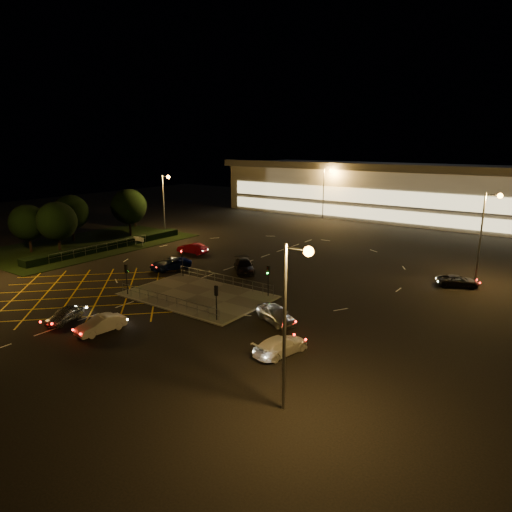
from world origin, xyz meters
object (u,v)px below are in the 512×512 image
Objects in this scene: car_far_dkgrey at (244,266)px; car_east_grey at (458,281)px; signal_se at (216,296)px; car_queue_white at (101,325)px; car_near_silver at (64,315)px; car_right_silver at (276,314)px; car_approach_white at (281,345)px; signal_ne at (268,274)px; car_circ_red at (192,248)px; signal_nw at (182,257)px; signal_sw at (126,273)px; car_left_blue at (170,264)px.

car_east_grey is (22.25, 9.10, -0.15)m from car_far_dkgrey.
signal_se is 9.81m from car_queue_white.
car_near_silver is 0.91× the size of car_queue_white.
car_near_silver is 18.50m from car_right_silver.
car_near_silver is 19.59m from car_approach_white.
car_east_grey is at bearing 45.23° from signal_ne.
car_far_dkgrey is 22.12m from car_approach_white.
car_right_silver is at bearing 51.36° from car_circ_red.
signal_ne is at bearing 0.00° from signal_nw.
car_circ_red is (-7.15, 17.11, -1.63)m from signal_sw.
car_circ_red reaches higher than car_near_silver.
car_right_silver is (11.85, -10.98, 0.00)m from car_far_dkgrey.
signal_sw is 9.55m from car_queue_white.
signal_nw is at bearing 78.72° from car_near_silver.
car_left_blue is 8.43m from car_circ_red.
car_left_blue is 1.14× the size of car_right_silver.
car_near_silver is (1.27, -7.86, -1.73)m from signal_sw.
signal_ne is 0.70× the size of car_circ_red.
car_queue_white is (-6.21, -7.40, -1.69)m from signal_se.
signal_se reaches higher than car_east_grey.
car_near_silver is at bearing -85.41° from signal_nw.
car_queue_white is at bearing 50.03° from signal_se.
signal_sw is 0.72× the size of car_east_grey.
signal_sw and signal_ne have the same top height.
car_far_dkgrey reaches higher than car_near_silver.
signal_nw is 12.00m from signal_ne.
car_left_blue is 21.06m from car_right_silver.
car_approach_white is (19.98, -2.05, -1.69)m from signal_sw.
signal_sw is at bearing -50.25° from car_left_blue.
signal_nw reaches higher than car_queue_white.
car_approach_white is at bearing -51.51° from signal_ne.
signal_sw is 0.62× the size of car_left_blue.
car_east_grey is (20.99, 30.29, -0.07)m from car_queue_white.
car_circ_red is 1.02× the size of car_east_grey.
car_right_silver is at bearing -170.26° from signal_sw.
car_queue_white is 19.30m from car_left_blue.
car_queue_white is at bearing -131.00° from car_far_dkgrey.
car_far_dkgrey is 1.20× the size of car_east_grey.
car_near_silver is at bearing 99.20° from signal_sw.
signal_sw is at bearing 123.85° from car_right_silver.
car_near_silver is 21.90m from car_far_dkgrey.
car_queue_white is 0.78× the size of car_far_dkgrey.
car_queue_white is 0.81× the size of car_left_blue.
car_east_grey is at bearing -122.85° from signal_se.
signal_se and signal_ne have the same top height.
car_east_grey is (14.78, 14.90, -1.76)m from signal_ne.
car_right_silver is 6.04m from car_approach_white.
signal_nw is 16.53m from car_queue_white.
car_approach_white is (7.98, -10.03, -1.69)m from signal_ne.
car_queue_white is (4.52, 0.46, 0.04)m from car_near_silver.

